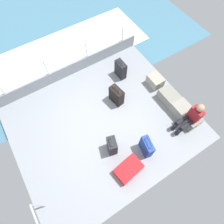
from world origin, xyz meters
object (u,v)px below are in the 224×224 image
Objects in this scene: suitcase_0 at (116,96)px; cargo_crate_0 at (155,81)px; suitcase_2 at (129,169)px; cargo_crate_3 at (191,120)px; passenger_seated at (191,117)px; suitcase_3 at (146,147)px; suitcase_4 at (112,146)px; cargo_crate_2 at (181,110)px; suitcase_1 at (121,69)px; cargo_crate_1 at (168,97)px.

cargo_crate_0 is at bearing 84.61° from suitcase_0.
suitcase_2 is (1.96, -0.89, -0.18)m from suitcase_0.
passenger_seated is at bearing -90.00° from cargo_crate_3.
suitcase_4 is (-0.51, -0.75, -0.01)m from suitcase_3.
passenger_seated is at bearing 89.30° from suitcase_3.
passenger_seated is at bearing 76.44° from suitcase_4.
cargo_crate_2 is 1.67m from suitcase_3.
suitcase_2 is 0.74m from suitcase_4.
passenger_seated is 2.19m from suitcase_0.
cargo_crate_2 is 0.77× the size of suitcase_1.
passenger_seated is 2.28m from suitcase_4.
cargo_crate_2 is 0.71× the size of suitcase_4.
suitcase_3 is at bearing 105.93° from suitcase_2.
suitcase_0 is at bearing -134.37° from cargo_crate_2.
suitcase_2 is at bearing -29.57° from suitcase_1.
cargo_crate_2 is 0.77× the size of suitcase_0.
suitcase_3 is (0.38, -1.62, 0.13)m from cargo_crate_2.
passenger_seated is 1.36× the size of suitcase_3.
cargo_crate_2 reaches higher than cargo_crate_3.
cargo_crate_2 is at bearing 104.03° from suitcase_2.
suitcase_4 is (-0.53, -2.21, -0.23)m from passenger_seated.
cargo_crate_1 is at bearing -2.08° from cargo_crate_0.
cargo_crate_1 is 1.77m from suitcase_1.
suitcase_1 is at bearing 161.17° from suitcase_3.
suitcase_3 is at bearing -76.78° from cargo_crate_2.
suitcase_0 is at bearing -40.43° from suitcase_1.
cargo_crate_2 is 1.99m from suitcase_0.
suitcase_2 is at bearing 4.89° from suitcase_4.
cargo_crate_3 is at bearing 94.40° from suitcase_2.
suitcase_4 reaches higher than cargo_crate_1.
cargo_crate_1 is at bearing 171.83° from passenger_seated.
suitcase_2 is at bearing -24.41° from suitcase_0.
suitcase_0 is 0.95× the size of suitcase_3.
cargo_crate_1 is 0.84× the size of suitcase_2.
suitcase_0 is (-1.78, -1.43, 0.13)m from cargo_crate_3.
suitcase_1 reaches higher than cargo_crate_0.
suitcase_3 is (-0.20, 0.69, 0.19)m from suitcase_2.
cargo_crate_0 is 1.19m from suitcase_1.
suitcase_1 reaches higher than cargo_crate_3.
cargo_crate_2 is at bearing 86.77° from suitcase_4.
suitcase_4 is (2.03, -1.62, -0.00)m from suitcase_1.
suitcase_1 is 0.95× the size of suitcase_3.
suitcase_3 is 0.91m from suitcase_4.
cargo_crate_1 is 0.96m from cargo_crate_3.
suitcase_4 is (0.42, -2.34, 0.12)m from cargo_crate_1.
suitcase_3 reaches higher than cargo_crate_1.
suitcase_2 is at bearing -63.56° from cargo_crate_1.
cargo_crate_3 is at bearing 90.00° from passenger_seated.
suitcase_4 is (-0.13, -2.37, 0.12)m from cargo_crate_2.
cargo_crate_1 is 0.61× the size of passenger_seated.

